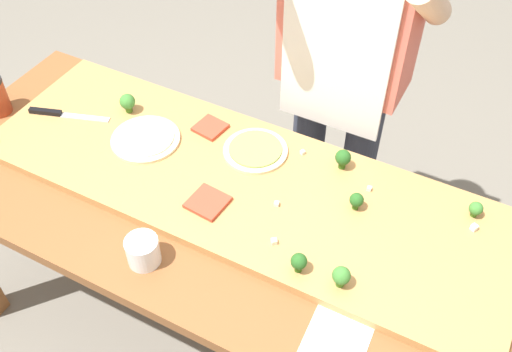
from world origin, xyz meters
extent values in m
plane|color=#6B665B|center=(0.00, 0.00, 0.00)|extent=(8.00, 8.00, 0.00)
cube|color=brown|center=(-0.87, 0.32, 0.37)|extent=(0.07, 0.07, 0.74)
cube|color=brown|center=(0.87, 0.32, 0.37)|extent=(0.07, 0.07, 0.74)
cube|color=brown|center=(0.00, 0.00, 0.76)|extent=(1.86, 0.77, 0.04)
cube|color=#B27F47|center=(0.04, 0.09, 0.79)|extent=(1.61, 0.53, 0.03)
cube|color=#B7BABF|center=(-0.55, 0.10, 0.81)|extent=(0.16, 0.07, 0.00)
cube|color=black|center=(-0.68, 0.06, 0.82)|extent=(0.11, 0.05, 0.02)
cylinder|color=beige|center=(-0.31, 0.10, 0.81)|extent=(0.22, 0.22, 0.01)
cylinder|color=silver|center=(-0.31, 0.10, 0.82)|extent=(0.18, 0.18, 0.01)
cylinder|color=beige|center=(0.02, 0.22, 0.81)|extent=(0.20, 0.20, 0.01)
cylinder|color=#899E4C|center=(0.02, 0.22, 0.82)|extent=(0.16, 0.16, 0.01)
cube|color=#BC3D28|center=(-0.16, 0.24, 0.81)|extent=(0.10, 0.10, 0.01)
cube|color=#BC3D28|center=(0.00, -0.03, 0.81)|extent=(0.11, 0.11, 0.01)
cylinder|color=#3F7220|center=(0.43, -0.11, 0.82)|extent=(0.02, 0.02, 0.02)
sphere|color=#38752D|center=(0.43, -0.11, 0.85)|extent=(0.05, 0.05, 0.05)
cylinder|color=#2C5915|center=(0.38, 0.15, 0.82)|extent=(0.02, 0.02, 0.02)
sphere|color=#23561E|center=(0.38, 0.15, 0.84)|extent=(0.04, 0.04, 0.04)
cylinder|color=#2C5915|center=(0.32, -0.12, 0.82)|extent=(0.02, 0.02, 0.02)
sphere|color=#23561E|center=(0.32, -0.12, 0.85)|extent=(0.04, 0.04, 0.04)
cylinder|color=#3F7220|center=(-0.44, 0.19, 0.82)|extent=(0.02, 0.02, 0.02)
sphere|color=#38752D|center=(-0.44, 0.19, 0.85)|extent=(0.05, 0.05, 0.05)
cylinder|color=#2C5915|center=(0.28, 0.28, 0.82)|extent=(0.02, 0.02, 0.03)
sphere|color=#23561E|center=(0.28, 0.28, 0.85)|extent=(0.05, 0.05, 0.05)
cylinder|color=#3F7220|center=(0.68, 0.27, 0.82)|extent=(0.02, 0.02, 0.02)
sphere|color=#38752D|center=(0.68, 0.27, 0.84)|extent=(0.04, 0.04, 0.04)
cube|color=white|center=(0.18, 0.05, 0.81)|extent=(0.02, 0.02, 0.01)
cube|color=white|center=(0.69, 0.22, 0.82)|extent=(0.02, 0.02, 0.02)
cube|color=silver|center=(0.39, 0.23, 0.81)|extent=(0.01, 0.01, 0.01)
cube|color=silver|center=(0.23, -0.07, 0.82)|extent=(0.02, 0.02, 0.02)
cube|color=white|center=(0.15, 0.28, 0.81)|extent=(0.02, 0.02, 0.01)
cylinder|color=white|center=(-0.06, -0.26, 0.82)|extent=(0.09, 0.09, 0.08)
cylinder|color=white|center=(-0.06, -0.26, 0.80)|extent=(0.08, 0.08, 0.04)
cube|color=white|center=(0.48, -0.26, 0.78)|extent=(0.16, 0.20, 0.00)
cylinder|color=#333847|center=(0.06, 0.57, 0.45)|extent=(0.12, 0.12, 0.90)
cylinder|color=#333847|center=(0.26, 0.57, 0.45)|extent=(0.12, 0.12, 0.90)
cube|color=#DB6B5B|center=(0.16, 0.57, 1.18)|extent=(0.40, 0.20, 0.55)
cube|color=white|center=(0.16, 0.46, 1.09)|extent=(0.34, 0.01, 0.60)
cylinder|color=#DBB293|center=(0.39, 0.47, 1.30)|extent=(0.08, 0.39, 0.31)
camera|label=1|loc=(0.62, -0.92, 2.05)|focal=40.65mm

